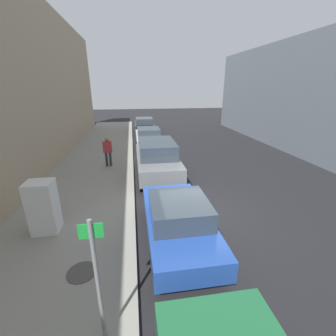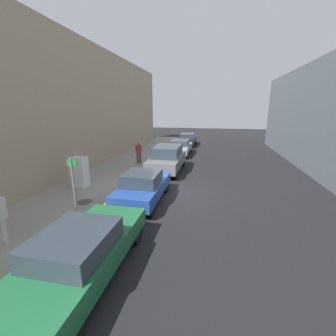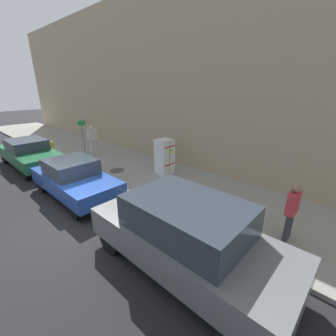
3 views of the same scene
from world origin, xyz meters
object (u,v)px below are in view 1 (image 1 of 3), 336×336
object	(u,v)px
street_sign_post	(97,278)
parked_sedan_silver	(149,137)
discarded_refrigerator	(43,207)
pedestrian_walking_far	(108,150)
parked_hatchback_blue	(178,220)
parked_suv_gray	(157,158)
parked_sedan_dark	(144,125)

from	to	relation	value
street_sign_post	parked_sedan_silver	size ratio (longest dim) A/B	0.54
discarded_refrigerator	pedestrian_walking_far	distance (m)	5.96
parked_hatchback_blue	parked_sedan_silver	xyz separation A→B (m)	(-0.00, 11.24, 0.00)
street_sign_post	pedestrian_walking_far	world-z (taller)	street_sign_post
parked_suv_gray	parked_sedan_silver	distance (m)	5.86
parked_hatchback_blue	parked_sedan_silver	distance (m)	11.24
parked_sedan_dark	street_sign_post	bearing A→B (deg)	-95.26
street_sign_post	pedestrian_walking_far	distance (m)	9.36
parked_sedan_dark	discarded_refrigerator	bearing A→B (deg)	-103.62
discarded_refrigerator	street_sign_post	world-z (taller)	street_sign_post
street_sign_post	discarded_refrigerator	bearing A→B (deg)	120.60
pedestrian_walking_far	street_sign_post	bearing A→B (deg)	69.98
discarded_refrigerator	parked_hatchback_blue	size ratio (longest dim) A/B	0.40
street_sign_post	parked_hatchback_blue	bearing A→B (deg)	54.40
discarded_refrigerator	street_sign_post	bearing A→B (deg)	-59.40
street_sign_post	parked_suv_gray	world-z (taller)	street_sign_post
discarded_refrigerator	parked_sedan_dark	size ratio (longest dim) A/B	0.35
pedestrian_walking_far	parked_sedan_dark	distance (m)	10.50
parked_hatchback_blue	parked_sedan_silver	size ratio (longest dim) A/B	0.90
discarded_refrigerator	parked_suv_gray	size ratio (longest dim) A/B	0.34
pedestrian_walking_far	parked_hatchback_blue	size ratio (longest dim) A/B	0.40
pedestrian_walking_far	parked_suv_gray	xyz separation A→B (m)	(2.54, -1.43, -0.13)
pedestrian_walking_far	parked_sedan_dark	world-z (taller)	pedestrian_walking_far
discarded_refrigerator	parked_sedan_dark	world-z (taller)	discarded_refrigerator
pedestrian_walking_far	parked_sedan_silver	bearing A→B (deg)	-144.40
discarded_refrigerator	parked_suv_gray	world-z (taller)	parked_suv_gray
pedestrian_walking_far	parked_hatchback_blue	bearing A→B (deg)	85.88
street_sign_post	parked_hatchback_blue	distance (m)	3.18
pedestrian_walking_far	parked_sedan_silver	world-z (taller)	pedestrian_walking_far
discarded_refrigerator	parked_hatchback_blue	xyz separation A→B (m)	(3.87, -1.00, -0.20)
parked_suv_gray	parked_sedan_silver	bearing A→B (deg)	90.00
parked_suv_gray	parked_sedan_dark	xyz separation A→B (m)	(0.00, 11.61, -0.17)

